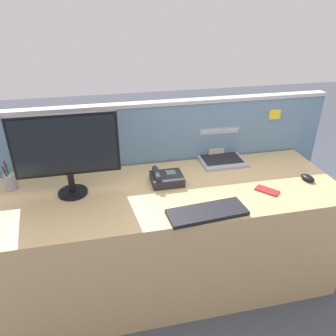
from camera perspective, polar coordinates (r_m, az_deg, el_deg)
The scene contains 10 objects.
ground_plane at distance 2.43m, azimuth 0.26°, elevation -18.63°, with size 10.00×10.00×0.00m, color #424751.
desk at distance 2.18m, azimuth 0.29°, elevation -11.99°, with size 2.08×0.73×0.73m, color tan.
cubicle_divider at distance 2.38m, azimuth -1.81°, elevation -1.89°, with size 2.43×0.08×1.15m.
desktop_monitor at distance 1.88m, azimuth -17.27°, elevation 3.20°, with size 0.58×0.17×0.48m.
laptop at distance 2.34m, azimuth 8.98°, elevation 2.72°, with size 0.30×0.28×0.22m.
desk_phone at distance 2.02m, azimuth -0.25°, elevation -1.78°, with size 0.19×0.16×0.09m.
keyboard_main at distance 1.76m, azimuth 6.80°, elevation -7.66°, with size 0.42×0.16×0.02m, color black.
computer_mouse_right_hand at distance 2.23m, azimuth 23.11°, elevation -1.58°, with size 0.06×0.10×0.03m, color black.
pen_cup at distance 2.16m, azimuth -25.69°, elevation -2.10°, with size 0.07×0.07×0.18m.
cell_phone_red_case at distance 2.03m, azimuth 16.86°, elevation -3.76°, with size 0.07×0.14×0.01m, color #B22323.
Camera 1 is at (-0.37, -1.63, 1.76)m, focal length 35.06 mm.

